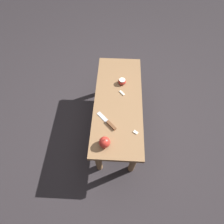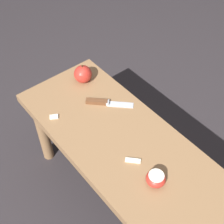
{
  "view_description": "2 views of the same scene",
  "coord_description": "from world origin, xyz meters",
  "px_view_note": "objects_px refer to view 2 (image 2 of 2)",
  "views": [
    {
      "loc": [
        -0.89,
        0.01,
        1.76
      ],
      "look_at": [
        -0.14,
        0.05,
        0.52
      ],
      "focal_mm": 28.0,
      "sensor_mm": 36.0,
      "label": 1
    },
    {
      "loc": [
        0.55,
        -0.52,
        1.51
      ],
      "look_at": [
        -0.14,
        0.05,
        0.52
      ],
      "focal_mm": 50.0,
      "sensor_mm": 36.0,
      "label": 2
    }
  ],
  "objects_px": {
    "knife": "(103,102)",
    "apple_whole": "(83,74)",
    "wooden_bench": "(125,155)",
    "apple_cut": "(156,179)"
  },
  "relations": [
    {
      "from": "wooden_bench",
      "to": "apple_whole",
      "type": "bearing_deg",
      "value": 167.76
    },
    {
      "from": "wooden_bench",
      "to": "apple_cut",
      "type": "height_order",
      "value": "apple_cut"
    },
    {
      "from": "wooden_bench",
      "to": "apple_cut",
      "type": "relative_size",
      "value": 14.49
    },
    {
      "from": "knife",
      "to": "apple_whole",
      "type": "distance_m",
      "value": 0.19
    },
    {
      "from": "apple_whole",
      "to": "wooden_bench",
      "type": "bearing_deg",
      "value": -12.24
    },
    {
      "from": "wooden_bench",
      "to": "apple_whole",
      "type": "relative_size",
      "value": 10.98
    },
    {
      "from": "knife",
      "to": "apple_whole",
      "type": "bearing_deg",
      "value": 128.39
    },
    {
      "from": "wooden_bench",
      "to": "apple_whole",
      "type": "xyz_separation_m",
      "value": [
        -0.41,
        0.09,
        0.12
      ]
    },
    {
      "from": "apple_whole",
      "to": "apple_cut",
      "type": "relative_size",
      "value": 1.32
    },
    {
      "from": "wooden_bench",
      "to": "apple_cut",
      "type": "xyz_separation_m",
      "value": [
        0.2,
        -0.03,
        0.1
      ]
    }
  ]
}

